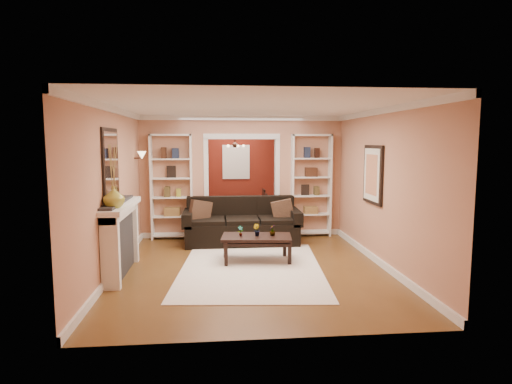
{
  "coord_description": "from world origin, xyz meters",
  "views": [
    {
      "loc": [
        -0.58,
        -8.4,
        2.14
      ],
      "look_at": [
        0.13,
        -0.8,
        1.24
      ],
      "focal_mm": 30.0,
      "sensor_mm": 36.0,
      "label": 1
    }
  ],
  "objects": [
    {
      "name": "area_rug",
      "position": [
        -0.01,
        -1.39,
        0.01
      ],
      "size": [
        2.63,
        3.48,
        0.01
      ],
      "primitive_type": "cube",
      "rotation": [
        0.0,
        0.0,
        -0.09
      ],
      "color": "white",
      "rests_on": "floor"
    },
    {
      "name": "pillow_right",
      "position": [
        0.82,
        0.43,
        0.68
      ],
      "size": [
        0.45,
        0.17,
        0.43
      ],
      "primitive_type": "cube",
      "rotation": [
        0.0,
        0.0,
        -0.11
      ],
      "color": "brown",
      "rests_on": "sofa"
    },
    {
      "name": "chandelier",
      "position": [
        0.0,
        2.7,
        2.02
      ],
      "size": [
        0.5,
        0.5,
        0.3
      ],
      "primitive_type": "cube",
      "color": "#362018",
      "rests_on": "ceiling"
    },
    {
      "name": "dining_window",
      "position": [
        0.0,
        3.93,
        1.55
      ],
      "size": [
        0.78,
        0.03,
        0.98
      ],
      "primitive_type": "cube",
      "color": "#8CA5CC",
      "rests_on": "wall_back"
    },
    {
      "name": "dining_chair_sw",
      "position": [
        -0.63,
        3.06,
        0.38
      ],
      "size": [
        0.5,
        0.5,
        0.76
      ],
      "primitive_type": "cube",
      "rotation": [
        0.0,
        0.0,
        1.16
      ],
      "color": "black",
      "rests_on": "floor"
    },
    {
      "name": "pillow_left",
      "position": [
        -0.92,
        0.43,
        0.7
      ],
      "size": [
        0.46,
        0.35,
        0.46
      ],
      "primitive_type": "cube",
      "rotation": [
        0.0,
        0.0,
        0.55
      ],
      "color": "brown",
      "rests_on": "sofa"
    },
    {
      "name": "dining_chair_se",
      "position": [
        0.47,
        3.06,
        0.44
      ],
      "size": [
        0.48,
        0.48,
        0.88
      ],
      "primitive_type": "cube",
      "rotation": [
        0.0,
        0.0,
        -1.45
      ],
      "color": "black",
      "rests_on": "floor"
    },
    {
      "name": "plant_center",
      "position": [
        0.13,
        -0.96,
        0.57
      ],
      "size": [
        0.15,
        0.15,
        0.21
      ],
      "primitive_type": "imported",
      "rotation": [
        0.0,
        0.0,
        2.38
      ],
      "color": "#336626",
      "rests_on": "coffee_table"
    },
    {
      "name": "floor",
      "position": [
        0.0,
        0.0,
        0.0
      ],
      "size": [
        8.0,
        8.0,
        0.0
      ],
      "primitive_type": "plane",
      "color": "brown",
      "rests_on": "ground"
    },
    {
      "name": "partition_wall",
      "position": [
        0.0,
        1.2,
        1.35
      ],
      "size": [
        4.5,
        0.15,
        2.7
      ],
      "primitive_type": "cube",
      "color": "tan",
      "rests_on": "floor"
    },
    {
      "name": "plant_left",
      "position": [
        -0.16,
        -0.96,
        0.56
      ],
      "size": [
        0.11,
        0.1,
        0.19
      ],
      "primitive_type": "imported",
      "rotation": [
        0.0,
        0.0,
        0.35
      ],
      "color": "#336626",
      "rests_on": "coffee_table"
    },
    {
      "name": "ceiling",
      "position": [
        0.0,
        0.0,
        2.7
      ],
      "size": [
        8.0,
        8.0,
        0.0
      ],
      "primitive_type": "plane",
      "rotation": [
        3.14,
        0.0,
        0.0
      ],
      "color": "white",
      "rests_on": "ground"
    },
    {
      "name": "dining_chair_ne",
      "position": [
        0.47,
        2.46,
        0.41
      ],
      "size": [
        0.5,
        0.5,
        0.83
      ],
      "primitive_type": "cube",
      "rotation": [
        0.0,
        0.0,
        -1.3
      ],
      "color": "black",
      "rests_on": "floor"
    },
    {
      "name": "wall_right",
      "position": [
        2.25,
        0.0,
        1.35
      ],
      "size": [
        0.0,
        8.0,
        8.0
      ],
      "primitive_type": "plane",
      "rotation": [
        1.57,
        0.0,
        -1.57
      ],
      "color": "tan",
      "rests_on": "ground"
    },
    {
      "name": "vase",
      "position": [
        -2.09,
        -1.97,
        1.32
      ],
      "size": [
        0.35,
        0.35,
        0.33
      ],
      "primitive_type": "imported",
      "rotation": [
        0.0,
        0.0,
        0.13
      ],
      "color": "olive",
      "rests_on": "fireplace"
    },
    {
      "name": "wall_sconce",
      "position": [
        -2.15,
        0.55,
        1.83
      ],
      "size": [
        0.18,
        0.18,
        0.22
      ],
      "primitive_type": "cube",
      "color": "#FFE0A5",
      "rests_on": "wall_left"
    },
    {
      "name": "dining_chair_nw",
      "position": [
        -0.63,
        2.46,
        0.39
      ],
      "size": [
        0.48,
        0.48,
        0.79
      ],
      "primitive_type": "cube",
      "rotation": [
        0.0,
        0.0,
        1.86
      ],
      "color": "black",
      "rests_on": "floor"
    },
    {
      "name": "mirror",
      "position": [
        -2.23,
        -1.5,
        1.8
      ],
      "size": [
        0.03,
        0.95,
        1.1
      ],
      "primitive_type": "cube",
      "color": "silver",
      "rests_on": "wall_left"
    },
    {
      "name": "framed_art",
      "position": [
        2.21,
        -1.0,
        1.55
      ],
      "size": [
        0.04,
        0.85,
        1.05
      ],
      "primitive_type": "cube",
      "color": "black",
      "rests_on": "wall_right"
    },
    {
      "name": "plant_right",
      "position": [
        0.41,
        -0.96,
        0.56
      ],
      "size": [
        0.13,
        0.13,
        0.19
      ],
      "primitive_type": "imported",
      "rotation": [
        0.0,
        0.0,
        4.42
      ],
      "color": "#336626",
      "rests_on": "coffee_table"
    },
    {
      "name": "wall_back",
      "position": [
        0.0,
        4.0,
        1.35
      ],
      "size": [
        8.0,
        0.0,
        8.0
      ],
      "primitive_type": "plane",
      "rotation": [
        1.57,
        0.0,
        0.0
      ],
      "color": "tan",
      "rests_on": "ground"
    },
    {
      "name": "bookshelf_right",
      "position": [
        1.55,
        1.03,
        1.15
      ],
      "size": [
        0.9,
        0.3,
        2.3
      ],
      "primitive_type": "cube",
      "color": "white",
      "rests_on": "floor"
    },
    {
      "name": "bookshelf_left",
      "position": [
        -1.55,
        1.03,
        1.15
      ],
      "size": [
        0.9,
        0.3,
        2.3
      ],
      "primitive_type": "cube",
      "color": "white",
      "rests_on": "floor"
    },
    {
      "name": "fireplace",
      "position": [
        -2.09,
        -1.5,
        0.58
      ],
      "size": [
        0.32,
        1.7,
        1.16
      ],
      "primitive_type": "cube",
      "color": "white",
      "rests_on": "floor"
    },
    {
      "name": "dining_table",
      "position": [
        -0.08,
        2.76,
        0.3
      ],
      "size": [
        1.71,
        0.95,
        0.6
      ],
      "primitive_type": "imported",
      "rotation": [
        0.0,
        0.0,
        1.57
      ],
      "color": "black",
      "rests_on": "floor"
    },
    {
      "name": "coffee_table",
      "position": [
        0.13,
        -0.96,
        0.23
      ],
      "size": [
        1.29,
        0.8,
        0.46
      ],
      "primitive_type": "cube",
      "rotation": [
        0.0,
        0.0,
        -0.11
      ],
      "color": "black",
      "rests_on": "floor"
    },
    {
      "name": "wall_front",
      "position": [
        0.0,
        -4.0,
        1.35
      ],
      "size": [
        8.0,
        0.0,
        8.0
      ],
      "primitive_type": "plane",
      "rotation": [
        -1.57,
        0.0,
        0.0
      ],
      "color": "tan",
      "rests_on": "ground"
    },
    {
      "name": "red_back_panel",
      "position": [
        0.0,
        3.97,
        1.32
      ],
      "size": [
        4.44,
        0.04,
        2.64
      ],
      "primitive_type": "cube",
      "color": "maroon",
      "rests_on": "floor"
    },
    {
      "name": "wall_left",
      "position": [
        -2.25,
        0.0,
        1.35
      ],
      "size": [
        0.0,
        8.0,
        8.0
      ],
      "primitive_type": "plane",
      "rotation": [
        1.57,
        0.0,
        1.57
      ],
      "color": "tan",
      "rests_on": "ground"
    },
    {
      "name": "sofa",
      "position": [
        -0.05,
        0.45,
        0.48
      ],
      "size": [
        2.44,
        1.05,
        0.95
      ],
      "primitive_type": "cube",
      "color": "black",
      "rests_on": "floor"
    }
  ]
}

